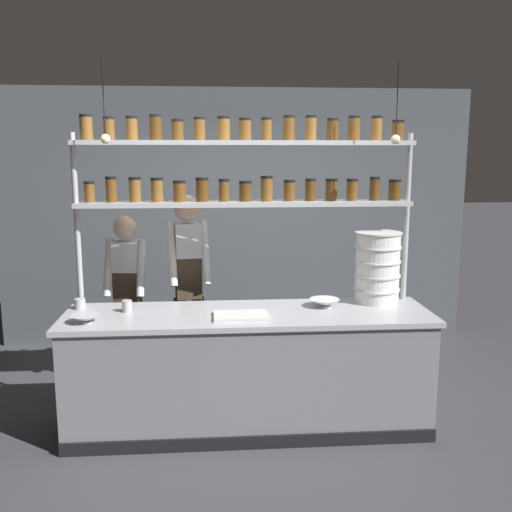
% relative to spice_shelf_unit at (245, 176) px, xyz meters
% --- Properties ---
extents(ground_plane, '(40.00, 40.00, 0.00)m').
position_rel_spice_shelf_unit_xyz_m(ground_plane, '(-0.00, -0.33, -1.93)').
color(ground_plane, '#3D3D42').
extents(back_wall, '(5.19, 0.12, 2.81)m').
position_rel_spice_shelf_unit_xyz_m(back_wall, '(-0.00, 1.83, -0.53)').
color(back_wall, '#4C5156').
rests_on(back_wall, ground_plane).
extents(prep_counter, '(2.79, 0.76, 0.92)m').
position_rel_spice_shelf_unit_xyz_m(prep_counter, '(-0.00, -0.33, -1.47)').
color(prep_counter, gray).
rests_on(prep_counter, ground_plane).
extents(spice_shelf_unit, '(2.67, 0.28, 2.40)m').
position_rel_spice_shelf_unit_xyz_m(spice_shelf_unit, '(0.00, 0.00, 0.00)').
color(spice_shelf_unit, '#ADAFB5').
rests_on(spice_shelf_unit, ground_plane).
extents(chef_left, '(0.38, 0.30, 1.58)m').
position_rel_spice_shelf_unit_xyz_m(chef_left, '(-1.02, 0.49, -1.04)').
color(chef_left, black).
rests_on(chef_left, ground_plane).
extents(chef_center, '(0.40, 0.33, 1.75)m').
position_rel_spice_shelf_unit_xyz_m(chef_center, '(-0.48, 0.46, -0.91)').
color(chef_center, black).
rests_on(chef_center, ground_plane).
extents(container_stack, '(0.37, 0.37, 0.57)m').
position_rel_spice_shelf_unit_xyz_m(container_stack, '(1.06, -0.09, -0.73)').
color(container_stack, white).
rests_on(container_stack, prep_counter).
extents(cutting_board, '(0.40, 0.26, 0.02)m').
position_rel_spice_shelf_unit_xyz_m(cutting_board, '(-0.06, -0.45, -1.00)').
color(cutting_board, silver).
rests_on(cutting_board, prep_counter).
extents(prep_bowl_near_left, '(0.24, 0.24, 0.06)m').
position_rel_spice_shelf_unit_xyz_m(prep_bowl_near_left, '(0.61, -0.22, -0.98)').
color(prep_bowl_near_left, white).
rests_on(prep_bowl_near_left, prep_counter).
extents(prep_bowl_center_front, '(0.21, 0.21, 0.06)m').
position_rel_spice_shelf_unit_xyz_m(prep_bowl_center_front, '(-1.18, -0.50, -0.98)').
color(prep_bowl_center_front, silver).
rests_on(prep_bowl_center_front, prep_counter).
extents(serving_cup_front, '(0.07, 0.07, 0.09)m').
position_rel_spice_shelf_unit_xyz_m(serving_cup_front, '(-0.92, -0.24, -0.97)').
color(serving_cup_front, '#B2B7BC').
rests_on(serving_cup_front, prep_counter).
extents(serving_cup_by_board, '(0.08, 0.08, 0.08)m').
position_rel_spice_shelf_unit_xyz_m(serving_cup_by_board, '(-1.30, -0.12, -0.97)').
color(serving_cup_by_board, '#B2B7BC').
rests_on(serving_cup_by_board, prep_counter).
extents(pendant_light_row, '(2.17, 0.07, 0.58)m').
position_rel_spice_shelf_unit_xyz_m(pendant_light_row, '(0.04, -0.33, 0.30)').
color(pendant_light_row, black).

